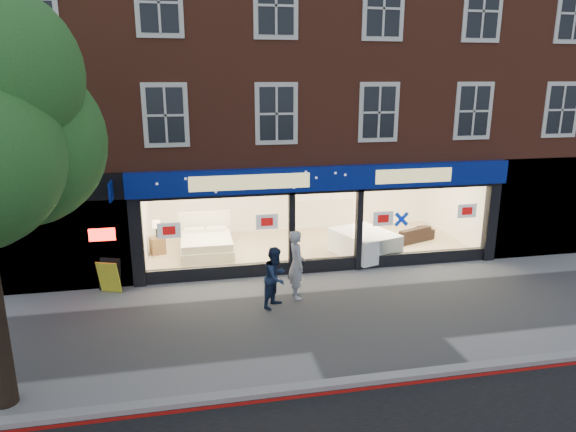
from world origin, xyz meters
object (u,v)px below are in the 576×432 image
object	(u,v)px
mattress_stack	(364,243)
pedestrian_blue	(276,277)
a_board	(109,276)
sofa	(410,234)
pedestrian_grey	(297,264)
display_bed	(206,243)

from	to	relation	value
mattress_stack	pedestrian_blue	world-z (taller)	pedestrian_blue
mattress_stack	a_board	world-z (taller)	a_board
mattress_stack	sofa	bearing A→B (deg)	27.17
a_board	pedestrian_grey	distance (m)	5.20
pedestrian_grey	pedestrian_blue	size ratio (longest dim) A/B	1.17
a_board	display_bed	bearing A→B (deg)	63.28
mattress_stack	pedestrian_blue	distance (m)	4.70
mattress_stack	pedestrian_grey	bearing A→B (deg)	-137.27
sofa	pedestrian_blue	size ratio (longest dim) A/B	1.13
sofa	pedestrian_blue	bearing A→B (deg)	15.21
sofa	a_board	world-z (taller)	a_board
display_bed	sofa	distance (m)	7.21
display_bed	a_board	distance (m)	3.72
pedestrian_blue	sofa	bearing A→B (deg)	-12.08
display_bed	sofa	world-z (taller)	display_bed
sofa	pedestrian_blue	xyz separation A→B (m)	(-5.61, -4.19, 0.44)
mattress_stack	pedestrian_grey	xyz separation A→B (m)	(-2.87, -2.65, 0.45)
mattress_stack	pedestrian_grey	distance (m)	3.93
pedestrian_grey	a_board	bearing A→B (deg)	73.49
display_bed	pedestrian_blue	xyz separation A→B (m)	(1.59, -4.30, 0.37)
pedestrian_blue	mattress_stack	bearing A→B (deg)	-7.30
display_bed	a_board	xyz separation A→B (m)	(-2.76, -2.49, 0.04)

